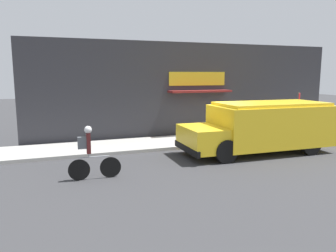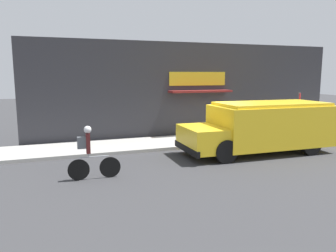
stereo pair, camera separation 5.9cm
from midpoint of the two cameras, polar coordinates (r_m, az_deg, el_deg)
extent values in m
plane|color=#38383A|center=(14.84, 8.82, -3.58)|extent=(70.00, 70.00, 0.00)
cube|color=#ADAAA3|center=(15.92, 6.64, -2.41)|extent=(28.00, 2.54, 0.15)
cube|color=#2D2D33|center=(17.09, 4.36, 6.28)|extent=(16.73, 0.18, 4.80)
cube|color=gold|center=(17.08, 5.32, 8.19)|extent=(3.13, 0.05, 0.69)
cube|color=maroon|center=(16.79, 5.78, 6.03)|extent=(3.29, 0.72, 0.10)
cube|color=yellow|center=(14.18, 17.53, 0.15)|extent=(4.83, 2.45, 1.64)
cube|color=yellow|center=(12.69, 6.11, -2.17)|extent=(1.42, 2.19, 0.90)
cube|color=yellow|center=(14.08, 17.70, 3.70)|extent=(4.45, 2.25, 0.12)
cube|color=black|center=(12.51, 3.37, -3.95)|extent=(0.17, 2.30, 0.24)
cube|color=red|center=(14.66, 10.10, 1.03)|extent=(0.03, 0.44, 0.44)
cylinder|color=black|center=(13.86, 6.15, -2.59)|extent=(0.87, 0.28, 0.87)
cylinder|color=black|center=(12.09, 10.18, -4.39)|extent=(0.87, 0.28, 0.87)
cylinder|color=black|center=(15.82, 18.83, -1.58)|extent=(0.87, 0.28, 0.87)
cylinder|color=black|center=(14.30, 23.76, -2.95)|extent=(0.87, 0.28, 0.87)
cylinder|color=black|center=(10.47, -9.89, -7.09)|extent=(0.66, 0.07, 0.66)
cylinder|color=black|center=(10.39, -15.13, -7.38)|extent=(0.66, 0.07, 0.66)
cylinder|color=#999EA3|center=(10.32, -12.57, -5.23)|extent=(0.90, 0.07, 0.04)
cylinder|color=#999EA3|center=(10.30, -13.51, -4.95)|extent=(0.04, 0.04, 0.12)
cube|color=#561E1E|center=(10.22, -13.58, -2.96)|extent=(0.13, 0.20, 0.61)
sphere|color=white|center=(10.14, -13.67, -0.61)|extent=(0.23, 0.23, 0.23)
cube|color=#565B60|center=(10.20, -14.65, -2.85)|extent=(0.27, 0.15, 0.36)
cylinder|color=slate|center=(17.62, 21.81, 1.94)|extent=(0.07, 0.07, 2.18)
cube|color=red|center=(17.51, 22.06, 4.33)|extent=(0.45, 0.45, 0.60)
cylinder|color=slate|center=(18.24, 17.50, 0.36)|extent=(0.50, 0.50, 0.90)
cylinder|color=black|center=(18.18, 17.57, 1.83)|extent=(0.51, 0.51, 0.04)
camera|label=1|loc=(0.03, -89.88, 0.02)|focal=35.00mm
camera|label=2|loc=(0.03, 90.12, -0.02)|focal=35.00mm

